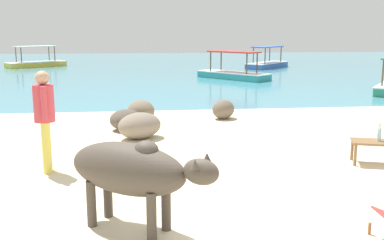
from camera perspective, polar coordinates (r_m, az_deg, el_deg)
name	(u,v)px	position (r m, az deg, el deg)	size (l,w,h in m)	color
sand_beach	(253,201)	(6.23, 7.65, -10.07)	(18.00, 14.00, 0.04)	beige
water_surface	(165,68)	(27.76, -3.35, 6.52)	(60.00, 36.00, 0.03)	teal
cow	(131,170)	(5.14, -7.64, -6.25)	(1.77, 1.37, 1.06)	#4C4238
low_bench_table	(375,145)	(8.25, 22.03, -2.90)	(0.86, 0.65, 0.40)	brown
bottle	(379,134)	(8.23, 22.44, -1.65)	(0.07, 0.07, 0.30)	#A3C6D1
person_standing	(44,114)	(7.48, -18.04, 0.77)	(0.32, 0.50, 1.62)	#DBC64C
shore_rock_large	(140,126)	(9.54, -6.59, -0.71)	(0.95, 0.71, 0.55)	gray
shore_rock_medium	(223,109)	(11.62, 3.96, 1.34)	(0.65, 0.51, 0.49)	#6B5B4C
shore_rock_small	(126,120)	(10.36, -8.24, 0.01)	(0.77, 0.71, 0.47)	brown
shore_rock_flat	(141,111)	(11.26, -6.43, 1.12)	(0.74, 0.67, 0.54)	#756651
boat_blue	(267,63)	(28.20, 9.42, 7.05)	(3.32, 3.50, 1.29)	#3866B7
boat_teal	(233,73)	(21.51, 5.19, 5.90)	(3.23, 3.57, 1.29)	teal
boat_yellow	(36,62)	(30.14, -18.98, 6.86)	(3.62, 3.14, 1.29)	gold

